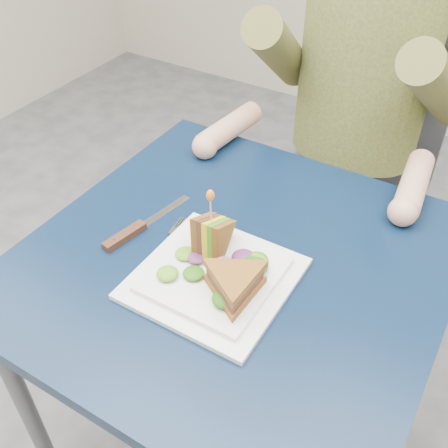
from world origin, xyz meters
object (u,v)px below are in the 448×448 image
Objects in this scene: chair at (358,155)px; sandwich_upright at (211,236)px; table at (235,286)px; fork at (164,248)px; diner at (368,46)px; knife at (133,231)px; sandwich_flat at (234,284)px; plate at (214,277)px.

chair is 0.81m from sandwich_upright.
sandwich_upright reaches higher than table.
diner is at bearing 79.68° from fork.
sandwich_upright is at bearing -143.79° from table.
knife is (-0.20, -0.68, -0.18)m from diner.
sandwich_flat is (0.05, -0.84, 0.23)m from chair.
plate is at bearing -53.25° from sandwich_upright.
fork is (-0.12, -0.80, 0.19)m from chair.
sandwich_upright is 0.11m from fork.
knife is at bearing -167.22° from table.
sandwich_upright is at bearing -93.05° from diner.
sandwich_upright is (-0.04, -0.03, 0.13)m from table.
chair reaches higher than table.
sandwich_flat reaches higher than plate.
table is 0.17m from sandwich_flat.
table is 1.01× the size of diner.
knife is (-0.20, -0.05, 0.09)m from table.
chair is (0.00, 0.75, -0.11)m from table.
plate is 0.07m from sandwich_upright.
sandwich_upright is at bearing -92.61° from chair.
diner reaches higher than chair.
chair is 1.25× the size of diner.
diner is 3.37× the size of knife.
table is 0.69m from diner.
diner is 4.25× the size of sandwich_flat.
plate is at bearing 155.56° from sandwich_flat.
plate is at bearing -90.13° from diner.
plate is 2.11× the size of sandwich_upright.
diner is 4.17× the size of fork.
plate is 1.48× the size of sandwich_flat.
plate is 0.12m from fork.
sandwich_flat is at bearing -85.80° from diner.
sandwich_flat reaches higher than fork.
chair is 3.58× the size of plate.
diner is 0.67m from sandwich_upright.
plate is at bearing -90.11° from chair.
sandwich_upright reaches higher than plate.
plate is (-0.00, -0.82, 0.20)m from chair.
plate reaches higher than fork.
chair is 4.21× the size of knife.
plate is (-0.00, -0.07, 0.09)m from table.
knife is (-0.20, -0.79, 0.20)m from chair.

